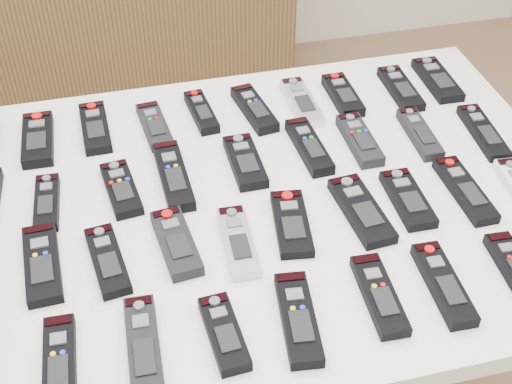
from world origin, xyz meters
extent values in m
cube|color=white|center=(-0.13, 0.12, 0.76)|extent=(1.25, 0.88, 0.04)
cylinder|color=beige|center=(-0.70, 0.50, 0.37)|extent=(0.04, 0.04, 0.74)
cylinder|color=beige|center=(0.43, 0.50, 0.37)|extent=(0.04, 0.04, 0.74)
cube|color=black|center=(-0.53, 0.40, 0.79)|extent=(0.07, 0.17, 0.02)
cube|color=black|center=(-0.41, 0.42, 0.79)|extent=(0.06, 0.17, 0.02)
cube|color=black|center=(-0.29, 0.40, 0.79)|extent=(0.06, 0.16, 0.02)
cube|color=black|center=(-0.18, 0.42, 0.79)|extent=(0.05, 0.15, 0.02)
cube|color=black|center=(-0.07, 0.40, 0.79)|extent=(0.07, 0.17, 0.02)
cube|color=#B7B7BC|center=(0.04, 0.40, 0.79)|extent=(0.05, 0.17, 0.02)
cube|color=black|center=(0.14, 0.41, 0.79)|extent=(0.05, 0.15, 0.02)
cube|color=black|center=(0.28, 0.40, 0.79)|extent=(0.05, 0.17, 0.02)
cube|color=black|center=(0.37, 0.42, 0.79)|extent=(0.06, 0.17, 0.02)
cube|color=black|center=(-0.52, 0.20, 0.79)|extent=(0.05, 0.15, 0.02)
cube|color=black|center=(-0.38, 0.21, 0.79)|extent=(0.07, 0.16, 0.02)
cube|color=black|center=(-0.28, 0.22, 0.79)|extent=(0.06, 0.20, 0.02)
cube|color=black|center=(-0.13, 0.23, 0.79)|extent=(0.06, 0.16, 0.02)
cube|color=black|center=(0.01, 0.24, 0.79)|extent=(0.06, 0.18, 0.02)
cube|color=black|center=(0.12, 0.24, 0.79)|extent=(0.05, 0.16, 0.02)
cube|color=black|center=(0.25, 0.23, 0.79)|extent=(0.05, 0.17, 0.02)
cube|color=black|center=(0.38, 0.21, 0.79)|extent=(0.06, 0.19, 0.02)
cube|color=black|center=(-0.53, 0.04, 0.79)|extent=(0.07, 0.18, 0.02)
cube|color=black|center=(-0.42, 0.02, 0.79)|extent=(0.07, 0.17, 0.02)
cube|color=black|center=(-0.30, 0.03, 0.79)|extent=(0.07, 0.17, 0.02)
cube|color=#B7B7BC|center=(-0.19, 0.01, 0.79)|extent=(0.06, 0.17, 0.02)
cube|color=black|center=(-0.09, 0.04, 0.79)|extent=(0.08, 0.17, 0.02)
cube|color=black|center=(0.05, 0.04, 0.79)|extent=(0.07, 0.19, 0.02)
cube|color=black|center=(0.14, 0.05, 0.79)|extent=(0.06, 0.16, 0.02)
cube|color=black|center=(0.26, 0.04, 0.79)|extent=(0.05, 0.19, 0.02)
cube|color=black|center=(-0.51, -0.17, 0.79)|extent=(0.05, 0.17, 0.02)
cube|color=black|center=(-0.38, -0.17, 0.79)|extent=(0.06, 0.19, 0.02)
cube|color=black|center=(-0.26, -0.18, 0.79)|extent=(0.06, 0.15, 0.02)
cube|color=black|center=(-0.14, -0.18, 0.79)|extent=(0.07, 0.18, 0.02)
cube|color=black|center=(0.00, -0.16, 0.79)|extent=(0.06, 0.17, 0.02)
cube|color=black|center=(0.11, -0.17, 0.79)|extent=(0.06, 0.18, 0.02)
camera|label=1|loc=(-0.37, -0.85, 1.68)|focal=50.00mm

